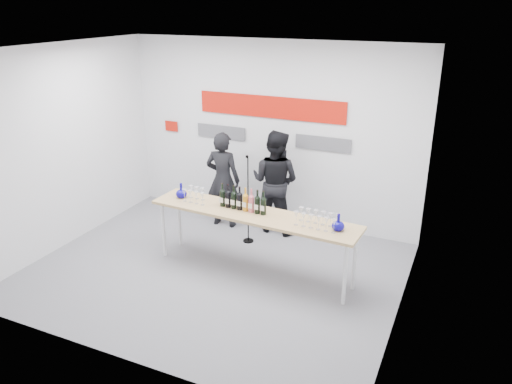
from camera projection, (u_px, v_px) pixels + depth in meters
ground at (214, 271)px, 6.98m from camera, size 5.00×5.00×0.00m
back_wall at (271, 134)px, 8.14m from camera, size 5.00×0.04×3.00m
signage at (267, 116)px, 8.02m from camera, size 3.38×0.02×0.79m
tasting_table at (253, 218)px, 6.69m from camera, size 2.98×0.76×0.88m
wine_bottles at (243, 199)px, 6.70m from camera, size 0.71×0.12×0.33m
decanter_left at (181, 190)px, 7.16m from camera, size 0.16×0.16×0.21m
decanter_right at (338, 222)px, 6.13m from camera, size 0.16×0.16×0.21m
glasses_left at (195, 195)px, 7.02m from camera, size 0.36×0.24×0.18m
glasses_right at (317, 220)px, 6.24m from camera, size 0.57×0.25×0.18m
presenter_left at (223, 180)px, 8.15m from camera, size 0.61×0.42×1.60m
presenter_right at (275, 182)px, 7.96m from camera, size 0.86×0.69×1.68m
mic_stand at (248, 216)px, 7.68m from camera, size 0.17×0.17×1.42m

